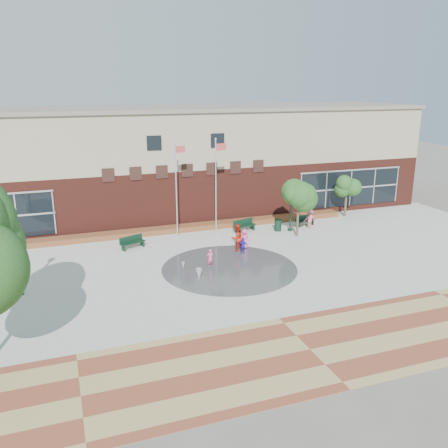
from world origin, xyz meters
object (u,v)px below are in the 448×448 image
object	(u,v)px
flagpole_right	(216,182)
child_splash	(210,258)
flagpole_left	(177,185)
bench_left	(133,245)
trash_can	(278,225)

from	to	relation	value
flagpole_right	child_splash	distance (m)	7.28
flagpole_left	flagpole_right	bearing A→B (deg)	-23.78
flagpole_left	child_splash	distance (m)	7.36
flagpole_right	bench_left	bearing A→B (deg)	179.84
flagpole_left	flagpole_right	xyz separation A→B (m)	(2.83, -0.62, 0.10)
flagpole_right	bench_left	xyz separation A→B (m)	(-6.44, -0.82, -3.81)
flagpole_left	child_splash	xyz separation A→B (m)	(0.41, -6.51, -3.41)
trash_can	child_splash	distance (m)	9.13
flagpole_left	trash_can	bearing A→B (deg)	-19.29
flagpole_right	flagpole_left	bearing A→B (deg)	160.21
flagpole_right	bench_left	world-z (taller)	flagpole_right
bench_left	trash_can	size ratio (longest dim) A/B	1.95
child_splash	bench_left	bearing A→B (deg)	-51.39
trash_can	child_splash	xyz separation A→B (m)	(-7.32, -5.45, 0.10)
flagpole_left	child_splash	world-z (taller)	flagpole_left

